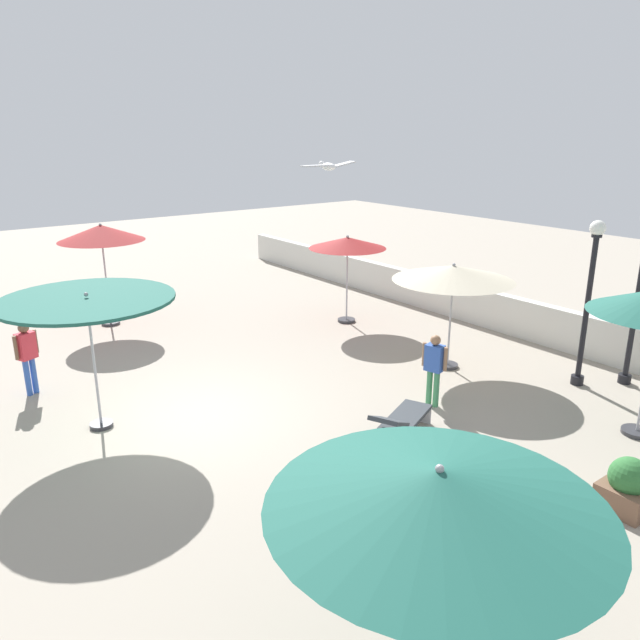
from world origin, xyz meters
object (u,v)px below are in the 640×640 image
object	(u,v)px
patio_umbrella_3	(101,234)
patio_umbrella_5	(453,274)
patio_umbrella_4	(347,244)
lounge_chair_1	(445,515)
seagull_0	(328,166)
patio_umbrella_2	(87,303)
guest_0	(27,352)
lamp_post_1	(589,293)
planter	(628,487)
guest_1	(434,364)
lounge_chair_0	(401,420)
patio_umbrella_0	(438,491)

from	to	relation	value
patio_umbrella_3	patio_umbrella_5	size ratio (longest dim) A/B	1.05
patio_umbrella_3	patio_umbrella_4	xyz separation A→B (m)	(3.99, 5.73, -0.34)
patio_umbrella_3	lounge_chair_1	bearing A→B (deg)	1.60
seagull_0	patio_umbrella_2	bearing A→B (deg)	-137.13
seagull_0	guest_0	bearing A→B (deg)	-146.94
patio_umbrella_4	lamp_post_1	distance (m)	6.87
patio_umbrella_5	planter	size ratio (longest dim) A/B	3.33
patio_umbrella_2	seagull_0	xyz separation A→B (m)	(3.24, 3.01, 2.47)
patio_umbrella_2	patio_umbrella_3	size ratio (longest dim) A/B	1.06
patio_umbrella_2	patio_umbrella_5	size ratio (longest dim) A/B	1.11
lounge_chair_1	seagull_0	world-z (taller)	seagull_0
patio_umbrella_5	planter	bearing A→B (deg)	-22.20
lamp_post_1	guest_0	world-z (taller)	lamp_post_1
guest_1	planter	xyz separation A→B (m)	(4.27, -0.36, -0.54)
lounge_chair_0	planter	bearing A→B (deg)	18.42
patio_umbrella_3	seagull_0	xyz separation A→B (m)	(9.61, 0.66, 2.26)
lounge_chair_1	guest_0	world-z (taller)	guest_0
patio_umbrella_0	patio_umbrella_5	xyz separation A→B (m)	(-6.06, 7.15, -0.18)
patio_umbrella_5	lamp_post_1	bearing A→B (deg)	32.04
patio_umbrella_3	guest_1	bearing A→B (deg)	19.91
patio_umbrella_0	patio_umbrella_2	bearing A→B (deg)	-175.95
lounge_chair_0	planter	world-z (taller)	planter
patio_umbrella_3	patio_umbrella_4	world-z (taller)	patio_umbrella_3
patio_umbrella_2	lounge_chair_0	xyz separation A→B (m)	(3.86, 4.25, -2.07)
lamp_post_1	patio_umbrella_5	bearing A→B (deg)	-147.96
lounge_chair_0	patio_umbrella_2	bearing A→B (deg)	-132.24
guest_1	seagull_0	distance (m)	4.90
patio_umbrella_3	seagull_0	distance (m)	9.89
lamp_post_1	lounge_chair_0	world-z (taller)	lamp_post_1
patio_umbrella_2	guest_1	xyz separation A→B (m)	(3.19, 5.81, -1.55)
lamp_post_1	lounge_chair_1	world-z (taller)	lamp_post_1
patio_umbrella_5	guest_1	xyz separation A→B (m)	(1.27, -1.90, -1.38)
patio_umbrella_3	guest_1	world-z (taller)	patio_umbrella_3
lamp_post_1	planter	bearing A→B (deg)	-51.13
patio_umbrella_4	guest_0	xyz separation A→B (m)	(-0.05, -8.77, -1.37)
lounge_chair_1	planter	size ratio (longest dim) A/B	2.23
patio_umbrella_2	planter	xyz separation A→B (m)	(7.46, 5.45, -2.09)
patio_umbrella_4	lounge_chair_1	size ratio (longest dim) A/B	1.37
lounge_chair_1	guest_1	size ratio (longest dim) A/B	1.23
guest_1	patio_umbrella_5	bearing A→B (deg)	123.81
lamp_post_1	patio_umbrella_3	bearing A→B (deg)	-147.29
patio_umbrella_4	guest_1	xyz separation A→B (m)	(5.57, -2.27, -1.42)
patio_umbrella_4	planter	distance (m)	10.37
patio_umbrella_2	lounge_chair_1	world-z (taller)	patio_umbrella_2
patio_umbrella_2	guest_0	size ratio (longest dim) A/B	1.94
lamp_post_1	seagull_0	xyz separation A→B (m)	(-1.15, -6.25, 2.82)
patio_umbrella_2	patio_umbrella_5	xyz separation A→B (m)	(1.92, 7.71, -0.16)
patio_umbrella_4	seagull_0	distance (m)	8.01
patio_umbrella_0	planter	xyz separation A→B (m)	(-0.53, 4.89, -2.11)
patio_umbrella_2	planter	world-z (taller)	patio_umbrella_2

